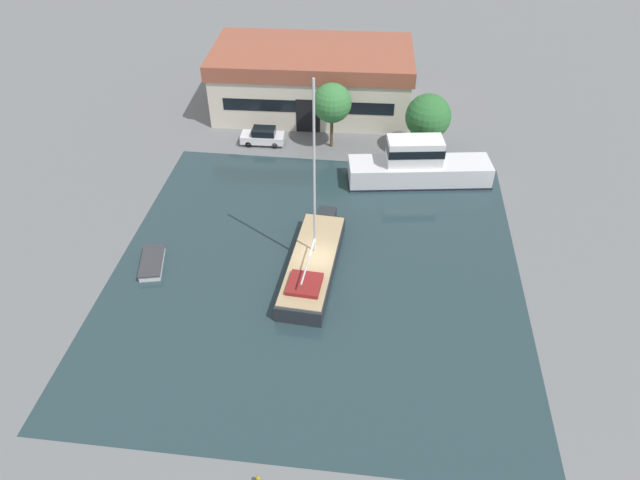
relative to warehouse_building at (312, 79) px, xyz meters
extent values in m
plane|color=slate|center=(3.55, -25.80, -3.26)|extent=(440.00, 440.00, 0.00)
cube|color=#23383D|center=(3.55, -25.80, -3.26)|extent=(29.39, 30.55, 0.01)
cube|color=beige|center=(0.00, 0.01, -0.78)|extent=(20.25, 11.49, 4.97)
cube|color=brown|center=(0.00, 0.01, 2.45)|extent=(20.86, 11.84, 1.49)
cube|color=black|center=(0.22, -5.35, -1.52)|extent=(2.38, 0.16, 3.48)
cube|color=black|center=(0.22, -5.34, -0.53)|extent=(16.84, 0.74, 1.24)
cylinder|color=brown|center=(2.84, -7.91, -1.68)|extent=(0.30, 0.30, 3.17)
sphere|color=#387A3D|center=(2.84, -7.91, 1.27)|extent=(3.64, 3.64, 3.64)
cylinder|color=brown|center=(11.67, -8.38, -2.08)|extent=(0.28, 0.28, 2.36)
sphere|color=#2D6B33|center=(11.67, -8.38, 0.65)|extent=(4.14, 4.14, 4.14)
cube|color=silver|center=(-3.85, -8.23, -2.61)|extent=(4.20, 1.86, 0.74)
cube|color=black|center=(-3.69, -8.23, -1.92)|extent=(2.20, 1.60, 0.65)
cube|color=black|center=(-4.78, -8.26, -1.95)|extent=(0.08, 1.39, 0.52)
cylinder|color=black|center=(-5.12, -9.04, -2.96)|extent=(0.61, 0.22, 0.60)
cylinder|color=black|center=(-5.16, -7.50, -2.96)|extent=(0.61, 0.22, 0.60)
cylinder|color=black|center=(-2.54, -8.96, -2.96)|extent=(0.61, 0.22, 0.60)
cylinder|color=black|center=(-2.59, -7.43, -2.96)|extent=(0.61, 0.22, 0.60)
cube|color=#23282D|center=(3.32, -25.95, -2.64)|extent=(3.84, 10.73, 1.25)
cube|color=#23282D|center=(3.70, -20.09, -2.64)|extent=(1.50, 1.29, 1.25)
cube|color=tan|center=(3.32, -25.95, -1.97)|extent=(3.69, 10.30, 0.08)
cylinder|color=silver|center=(3.37, -25.16, 4.63)|extent=(0.16, 0.16, 13.13)
cylinder|color=silver|center=(3.22, -27.52, -0.83)|extent=(0.42, 4.74, 0.12)
cube|color=maroon|center=(3.13, -28.84, -1.78)|extent=(2.36, 2.46, 0.30)
cube|color=silver|center=(11.10, -13.17, -2.27)|extent=(12.64, 4.87, 1.97)
cube|color=black|center=(11.10, -13.17, -3.12)|extent=(12.77, 4.95, 0.18)
cube|color=white|center=(10.49, -13.26, -0.15)|extent=(4.96, 2.89, 2.27)
cube|color=black|center=(10.49, -13.26, 0.08)|extent=(5.06, 2.97, 0.73)
cube|color=silver|center=(-8.48, -26.71, -3.02)|extent=(2.22, 3.71, 0.48)
cube|color=#333338|center=(-8.48, -26.71, -2.74)|extent=(2.34, 3.86, 0.08)
sphere|color=olive|center=(2.59, -42.15, -2.70)|extent=(0.23, 0.23, 0.23)
camera|label=1|loc=(7.39, -56.22, 24.91)|focal=32.00mm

